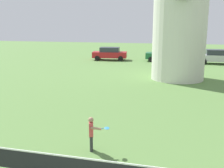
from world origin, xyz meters
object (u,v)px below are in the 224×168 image
at_px(parked_car_silver, 218,57).
at_px(player_far, 92,132).
at_px(parked_car_red, 110,53).
at_px(parked_car_green, 163,55).

bearing_deg(parked_car_silver, player_far, -106.15).
bearing_deg(parked_car_silver, parked_car_red, 178.96).
distance_m(parked_car_green, parked_car_silver, 6.01).
distance_m(parked_car_red, parked_car_silver, 12.45).
bearing_deg(player_far, parked_car_silver, 73.85).
height_order(player_far, parked_car_green, parked_car_green).
bearing_deg(parked_car_silver, parked_car_green, 174.28).
relative_size(player_far, parked_car_silver, 0.27).
relative_size(parked_car_red, parked_car_silver, 0.96).
bearing_deg(player_far, parked_car_green, 88.01).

